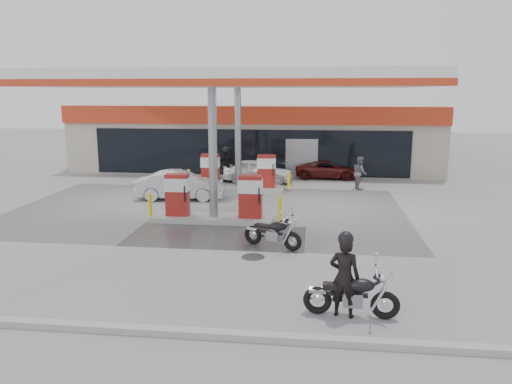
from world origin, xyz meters
TOP-DOWN VIEW (x-y plane):
  - ground at (0.00, 0.00)m, footprint 90.00×90.00m
  - wet_patch at (0.50, 0.00)m, footprint 6.00×3.00m
  - drain_cover at (2.00, -2.00)m, footprint 0.70×0.70m
  - kerb at (0.00, -7.00)m, footprint 28.00×0.25m
  - store_building at (0.01, 15.94)m, footprint 22.00×8.22m
  - canopy at (0.00, 5.00)m, footprint 16.00×10.02m
  - pump_island_near at (0.00, 2.00)m, footprint 5.14×1.30m
  - pump_island_far at (0.00, 8.00)m, footprint 5.14×1.30m
  - main_motorcycle at (4.66, -5.68)m, footprint 2.10×0.80m
  - biker_main at (4.46, -5.67)m, footprint 0.74×0.57m
  - parked_motorcycle at (2.52, -1.01)m, footprint 1.92×1.09m
  - sedan_white at (0.74, 10.20)m, footprint 3.84×1.83m
  - attendant at (6.00, 9.00)m, footprint 0.79×0.92m
  - hatchback_silver at (-2.29, 5.60)m, footprint 4.04×1.71m
  - parked_car_left at (-9.64, 14.00)m, footprint 4.33×2.64m
  - parked_car_right at (4.50, 12.00)m, footprint 3.70×1.81m
  - biker_walking at (-1.02, 10.20)m, footprint 1.07×1.03m

SIDE VIEW (x-z plane):
  - ground at x=0.00m, z-range 0.00..0.00m
  - wet_patch at x=0.50m, z-range 0.00..0.00m
  - drain_cover at x=2.00m, z-range 0.00..0.01m
  - kerb at x=0.00m, z-range 0.00..0.15m
  - parked_motorcycle at x=2.52m, z-range -0.06..0.98m
  - main_motorcycle at x=4.66m, z-range -0.06..1.02m
  - parked_car_right at x=4.50m, z-range 0.00..1.01m
  - parked_car_left at x=-9.64m, z-range 0.00..1.17m
  - sedan_white at x=0.74m, z-range 0.00..1.26m
  - hatchback_silver at x=-2.29m, z-range 0.00..1.30m
  - pump_island_near at x=0.00m, z-range -0.18..1.60m
  - pump_island_far at x=0.00m, z-range -0.18..1.60m
  - attendant at x=6.00m, z-range 0.00..1.66m
  - biker_walking at x=-1.02m, z-range 0.00..1.79m
  - biker_main at x=4.46m, z-range 0.00..1.81m
  - store_building at x=0.01m, z-range 0.01..4.01m
  - canopy at x=0.00m, z-range 2.51..8.02m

